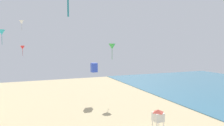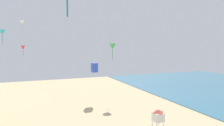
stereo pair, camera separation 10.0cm
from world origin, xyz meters
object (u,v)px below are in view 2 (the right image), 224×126
at_px(lifeguard_stand, 158,116).
at_px(kite_green_delta, 112,47).
at_px(kite_cyan_delta, 2,32).
at_px(kite_white_delta, 22,22).
at_px(kite_red_delta, 23,47).
at_px(kite_blue_box, 94,68).

xyz_separation_m(lifeguard_stand, kite_green_delta, (1.00, 16.67, 7.88)).
bearing_deg(kite_green_delta, kite_cyan_delta, 166.56).
relative_size(kite_white_delta, kite_green_delta, 0.61).
bearing_deg(kite_white_delta, kite_green_delta, -14.61).
xyz_separation_m(lifeguard_stand, kite_white_delta, (-14.62, 20.75, 12.15)).
relative_size(kite_white_delta, kite_red_delta, 1.00).
height_order(kite_cyan_delta, kite_red_delta, kite_cyan_delta).
bearing_deg(kite_blue_box, kite_red_delta, 159.09).
height_order(kite_cyan_delta, kite_green_delta, kite_cyan_delta).
bearing_deg(kite_cyan_delta, kite_green_delta, -13.44).
xyz_separation_m(kite_red_delta, kite_blue_box, (11.81, -4.51, -3.59)).
height_order(kite_green_delta, kite_blue_box, kite_green_delta).
relative_size(kite_green_delta, kite_blue_box, 1.81).
bearing_deg(kite_green_delta, kite_white_delta, 165.39).
height_order(lifeguard_stand, kite_red_delta, kite_red_delta).
xyz_separation_m(lifeguard_stand, kite_blue_box, (-2.79, 15.89, 4.12)).
distance_m(kite_cyan_delta, kite_white_delta, 3.75).
height_order(lifeguard_stand, kite_blue_box, kite_blue_box).
bearing_deg(kite_white_delta, kite_cyan_delta, 172.35).
bearing_deg(kite_red_delta, kite_blue_box, -20.91).
distance_m(kite_white_delta, kite_blue_box, 15.09).
relative_size(kite_cyan_delta, kite_blue_box, 1.58).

